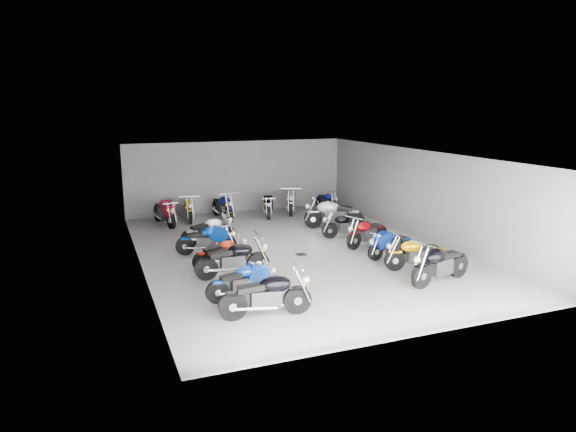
# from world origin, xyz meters

# --- Properties ---
(ground) EXTENTS (14.00, 14.00, 0.00)m
(ground) POSITION_xyz_m (0.00, 0.00, 0.00)
(ground) COLOR #999791
(ground) RESTS_ON ground
(wall_back) EXTENTS (10.00, 0.10, 3.20)m
(wall_back) POSITION_xyz_m (0.00, 7.00, 1.60)
(wall_back) COLOR slate
(wall_back) RESTS_ON ground
(wall_left) EXTENTS (0.10, 14.00, 3.20)m
(wall_left) POSITION_xyz_m (-5.00, 0.00, 1.60)
(wall_left) COLOR slate
(wall_left) RESTS_ON ground
(wall_right) EXTENTS (0.10, 14.00, 3.20)m
(wall_right) POSITION_xyz_m (5.00, 0.00, 1.60)
(wall_right) COLOR slate
(wall_right) RESTS_ON ground
(ceiling) EXTENTS (10.00, 14.00, 0.04)m
(ceiling) POSITION_xyz_m (0.00, 0.00, 3.22)
(ceiling) COLOR black
(ceiling) RESTS_ON wall_back
(drain_grate) EXTENTS (0.32, 0.32, 0.01)m
(drain_grate) POSITION_xyz_m (0.00, -0.50, 0.01)
(drain_grate) COLOR black
(drain_grate) RESTS_ON ground
(motorcycle_left_a) EXTENTS (2.19, 0.50, 0.96)m
(motorcycle_left_a) POSITION_xyz_m (-2.67, -4.86, 0.53)
(motorcycle_left_a) COLOR black
(motorcycle_left_a) RESTS_ON ground
(motorcycle_left_b) EXTENTS (1.91, 0.41, 0.84)m
(motorcycle_left_b) POSITION_xyz_m (-2.86, -3.59, 0.46)
(motorcycle_left_b) COLOR black
(motorcycle_left_b) RESTS_ON ground
(motorcycle_left_c) EXTENTS (2.16, 0.44, 0.95)m
(motorcycle_left_c) POSITION_xyz_m (-2.64, -1.87, 0.52)
(motorcycle_left_c) COLOR black
(motorcycle_left_c) RESTS_ON ground
(motorcycle_left_d) EXTENTS (1.82, 0.57, 0.81)m
(motorcycle_left_d) POSITION_xyz_m (-2.73, -0.84, 0.44)
(motorcycle_left_d) COLOR black
(motorcycle_left_d) RESTS_ON ground
(motorcycle_left_e) EXTENTS (1.96, 0.61, 0.87)m
(motorcycle_left_e) POSITION_xyz_m (-2.85, 0.64, 0.48)
(motorcycle_left_e) COLOR black
(motorcycle_left_e) RESTS_ON ground
(motorcycle_left_f) EXTENTS (2.01, 0.66, 0.90)m
(motorcycle_left_f) POSITION_xyz_m (-2.53, 1.83, 0.49)
(motorcycle_left_f) COLOR black
(motorcycle_left_f) RESTS_ON ground
(motorcycle_right_a) EXTENTS (2.21, 0.71, 0.99)m
(motorcycle_right_a) POSITION_xyz_m (2.50, -4.38, 0.54)
(motorcycle_right_a) COLOR black
(motorcycle_right_a) RESTS_ON ground
(motorcycle_right_b) EXTENTS (2.01, 0.59, 0.89)m
(motorcycle_right_b) POSITION_xyz_m (2.59, -3.17, 0.49)
(motorcycle_right_b) COLOR black
(motorcycle_right_b) RESTS_ON ground
(motorcycle_right_c) EXTENTS (1.86, 0.54, 0.82)m
(motorcycle_right_c) POSITION_xyz_m (2.53, -1.83, 0.45)
(motorcycle_right_c) COLOR black
(motorcycle_right_c) RESTS_ON ground
(motorcycle_right_d) EXTENTS (1.93, 0.81, 0.88)m
(motorcycle_right_d) POSITION_xyz_m (2.53, -0.34, 0.48)
(motorcycle_right_d) COLOR black
(motorcycle_right_d) RESTS_ON ground
(motorcycle_right_e) EXTENTS (1.92, 0.56, 0.85)m
(motorcycle_right_e) POSITION_xyz_m (2.41, 0.91, 0.46)
(motorcycle_right_e) COLOR black
(motorcycle_right_e) RESTS_ON ground
(motorcycle_right_f) EXTENTS (2.27, 1.04, 1.05)m
(motorcycle_right_f) POSITION_xyz_m (2.60, 2.44, 0.57)
(motorcycle_right_f) COLOR black
(motorcycle_right_f) RESTS_ON ground
(motorcycle_back_a) EXTENTS (0.63, 2.28, 1.01)m
(motorcycle_back_a) POSITION_xyz_m (-3.55, 5.36, 0.55)
(motorcycle_back_a) COLOR black
(motorcycle_back_a) RESTS_ON ground
(motorcycle_back_b) EXTENTS (0.48, 2.14, 0.94)m
(motorcycle_back_b) POSITION_xyz_m (-2.49, 5.85, 0.51)
(motorcycle_back_b) COLOR black
(motorcycle_back_b) RESTS_ON ground
(motorcycle_back_c) EXTENTS (0.51, 2.28, 1.00)m
(motorcycle_back_c) POSITION_xyz_m (-1.07, 5.61, 0.55)
(motorcycle_back_c) COLOR black
(motorcycle_back_c) RESTS_ON ground
(motorcycle_back_d) EXTENTS (0.69, 1.99, 0.89)m
(motorcycle_back_d) POSITION_xyz_m (0.91, 5.47, 0.49)
(motorcycle_back_d) COLOR black
(motorcycle_back_d) RESTS_ON ground
(motorcycle_back_e) EXTENTS (1.00, 2.17, 1.00)m
(motorcycle_back_e) POSITION_xyz_m (2.13, 5.77, 0.55)
(motorcycle_back_e) COLOR black
(motorcycle_back_e) RESTS_ON ground
(motorcycle_back_f) EXTENTS (0.40, 1.90, 0.83)m
(motorcycle_back_f) POSITION_xyz_m (3.83, 5.64, 0.45)
(motorcycle_back_f) COLOR black
(motorcycle_back_f) RESTS_ON ground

